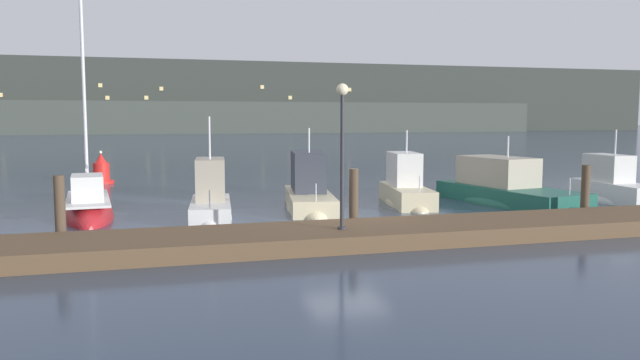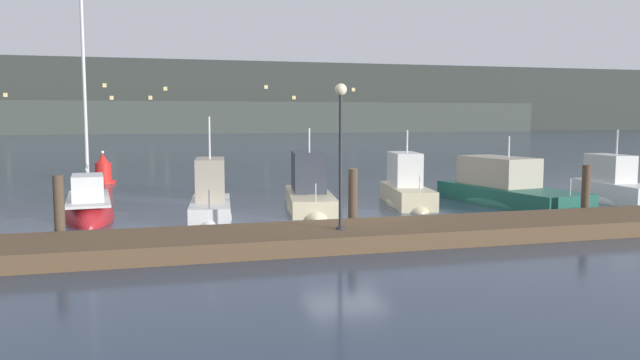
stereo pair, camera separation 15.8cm
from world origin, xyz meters
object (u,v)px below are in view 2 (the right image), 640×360
sailboat_berth_3 (89,212)px  channel_buoy (103,172)px  motorboat_berth_8 (615,194)px  motorboat_berth_4 (211,208)px  motorboat_berth_7 (508,197)px  motorboat_berth_5 (309,199)px  dock_lamppost (341,132)px  motorboat_berth_6 (406,195)px

sailboat_berth_3 → channel_buoy: (-0.28, 11.42, 0.47)m
motorboat_berth_8 → motorboat_berth_4: bearing=178.9°
motorboat_berth_7 → sailboat_berth_3: bearing=176.6°
motorboat_berth_5 → channel_buoy: bearing=125.5°
motorboat_berth_5 → motorboat_berth_7: bearing=-6.2°
motorboat_berth_5 → motorboat_berth_4: bearing=-160.0°
motorboat_berth_5 → dock_lamppost: size_ratio=1.57×
motorboat_berth_4 → motorboat_berth_8: motorboat_berth_4 is taller
motorboat_berth_5 → dock_lamppost: (-0.91, -6.97, 2.71)m
channel_buoy → motorboat_berth_4: bearing=-71.4°
sailboat_berth_3 → motorboat_berth_4: size_ratio=1.78×
motorboat_berth_4 → motorboat_berth_6: 7.91m
motorboat_berth_6 → motorboat_berth_7: size_ratio=0.66×
motorboat_berth_5 → motorboat_berth_7: (8.00, -0.87, -0.07)m
sailboat_berth_3 → motorboat_berth_4: (4.06, -1.47, 0.19)m
motorboat_berth_4 → motorboat_berth_7: 11.85m
sailboat_berth_3 → motorboat_berth_6: sailboat_berth_3 is taller
motorboat_berth_6 → channel_buoy: size_ratio=2.91×
motorboat_berth_4 → motorboat_berth_5: 4.09m
motorboat_berth_6 → dock_lamppost: dock_lamppost is taller
motorboat_berth_4 → sailboat_berth_3: bearing=160.1°
motorboat_berth_7 → motorboat_berth_8: (4.38, -0.85, 0.05)m
channel_buoy → motorboat_berth_7: bearing=-37.4°
motorboat_berth_7 → motorboat_berth_5: bearing=173.8°
dock_lamppost → motorboat_berth_8: bearing=21.6°
motorboat_berth_6 → dock_lamppost: bearing=-125.2°
motorboat_berth_5 → motorboat_berth_8: motorboat_berth_5 is taller
sailboat_berth_3 → motorboat_berth_8: size_ratio=1.76×
motorboat_berth_4 → motorboat_berth_8: size_ratio=0.99×
motorboat_berth_6 → motorboat_berth_8: size_ratio=1.05×
motorboat_berth_8 → dock_lamppost: dock_lamppost is taller
motorboat_berth_4 → dock_lamppost: (2.93, -5.57, 2.72)m
channel_buoy → dock_lamppost: dock_lamppost is taller
sailboat_berth_3 → motorboat_berth_6: (11.86, -0.14, 0.24)m
motorboat_berth_4 → motorboat_berth_8: (16.22, -0.32, -0.01)m
motorboat_berth_4 → motorboat_berth_8: bearing=-1.1°
sailboat_berth_3 → motorboat_berth_4: bearing=-19.9°
motorboat_berth_5 → sailboat_berth_3: bearing=179.5°
motorboat_berth_7 → motorboat_berth_6: bearing=168.7°
dock_lamppost → motorboat_berth_6: bearing=54.8°
channel_buoy → dock_lamppost: (7.27, -18.47, 2.45)m
motorboat_berth_8 → motorboat_berth_7: bearing=169.1°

